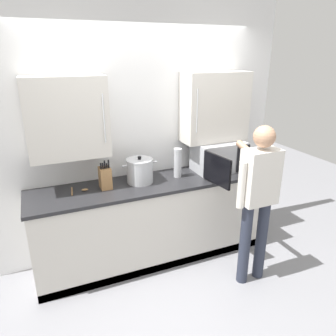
{
  "coord_description": "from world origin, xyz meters",
  "views": [
    {
      "loc": [
        -1.07,
        -2.19,
        2.22
      ],
      "look_at": [
        0.15,
        0.69,
        1.08
      ],
      "focal_mm": 33.87,
      "sensor_mm": 36.0,
      "label": 1
    }
  ],
  "objects_px": {
    "stock_pot": "(140,171)",
    "person_figure": "(258,193)",
    "wooden_spoon": "(79,190)",
    "thermos_flask": "(178,163)",
    "knife_block": "(105,178)",
    "microwave_oven": "(217,157)"
  },
  "relations": [
    {
      "from": "person_figure",
      "to": "knife_block",
      "type": "bearing_deg",
      "value": 148.51
    },
    {
      "from": "knife_block",
      "to": "person_figure",
      "type": "bearing_deg",
      "value": -31.49
    },
    {
      "from": "microwave_oven",
      "to": "stock_pot",
      "type": "distance_m",
      "value": 0.92
    },
    {
      "from": "microwave_oven",
      "to": "person_figure",
      "type": "height_order",
      "value": "person_figure"
    },
    {
      "from": "microwave_oven",
      "to": "thermos_flask",
      "type": "relative_size",
      "value": 2.38
    },
    {
      "from": "wooden_spoon",
      "to": "knife_block",
      "type": "distance_m",
      "value": 0.28
    },
    {
      "from": "stock_pot",
      "to": "knife_block",
      "type": "bearing_deg",
      "value": -179.02
    },
    {
      "from": "microwave_oven",
      "to": "person_figure",
      "type": "relative_size",
      "value": 0.47
    },
    {
      "from": "wooden_spoon",
      "to": "thermos_flask",
      "type": "bearing_deg",
      "value": -1.36
    },
    {
      "from": "stock_pot",
      "to": "knife_block",
      "type": "relative_size",
      "value": 1.25
    },
    {
      "from": "wooden_spoon",
      "to": "knife_block",
      "type": "height_order",
      "value": "knife_block"
    },
    {
      "from": "wooden_spoon",
      "to": "person_figure",
      "type": "height_order",
      "value": "person_figure"
    },
    {
      "from": "thermos_flask",
      "to": "wooden_spoon",
      "type": "bearing_deg",
      "value": 178.64
    },
    {
      "from": "wooden_spoon",
      "to": "thermos_flask",
      "type": "xyz_separation_m",
      "value": [
        1.06,
        -0.03,
        0.15
      ]
    },
    {
      "from": "thermos_flask",
      "to": "stock_pot",
      "type": "xyz_separation_m",
      "value": [
        -0.43,
        0.01,
        -0.03
      ]
    },
    {
      "from": "knife_block",
      "to": "thermos_flask",
      "type": "bearing_deg",
      "value": -0.56
    },
    {
      "from": "thermos_flask",
      "to": "person_figure",
      "type": "xyz_separation_m",
      "value": [
        0.48,
        -0.77,
        -0.12
      ]
    },
    {
      "from": "stock_pot",
      "to": "person_figure",
      "type": "bearing_deg",
      "value": -40.97
    },
    {
      "from": "thermos_flask",
      "to": "stock_pot",
      "type": "distance_m",
      "value": 0.43
    },
    {
      "from": "thermos_flask",
      "to": "microwave_oven",
      "type": "bearing_deg",
      "value": -0.26
    },
    {
      "from": "microwave_oven",
      "to": "stock_pot",
      "type": "relative_size",
      "value": 2.05
    },
    {
      "from": "person_figure",
      "to": "thermos_flask",
      "type": "bearing_deg",
      "value": 121.75
    }
  ]
}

